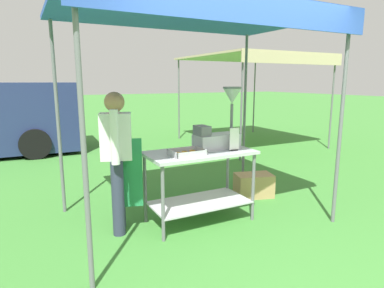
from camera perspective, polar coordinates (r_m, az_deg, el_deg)
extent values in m
plane|color=#3D7F33|center=(8.76, -14.26, -0.79)|extent=(70.00, 70.00, 0.00)
cylinder|color=slate|center=(2.67, -18.33, -0.38)|extent=(0.04, 0.04, 2.46)
cylinder|color=slate|center=(4.25, 24.46, 3.21)|extent=(0.04, 0.04, 2.46)
cylinder|color=slate|center=(4.52, -22.27, 3.78)|extent=(0.04, 0.04, 2.46)
cylinder|color=slate|center=(5.60, 9.14, 5.67)|extent=(0.04, 0.04, 2.46)
cube|color=blue|center=(4.07, 0.35, 21.62)|extent=(3.13, 2.08, 0.05)
cube|color=blue|center=(3.18, 9.76, 22.01)|extent=(3.13, 0.02, 0.24)
cube|color=#B7B7BC|center=(3.96, 1.34, -1.53)|extent=(1.31, 0.67, 0.04)
cube|color=#B7B7BC|center=(4.14, 1.30, -10.08)|extent=(1.20, 0.62, 0.02)
cylinder|color=slate|center=(3.59, -5.07, -10.33)|extent=(0.04, 0.04, 0.85)
cylinder|color=slate|center=(4.17, 10.59, -7.41)|extent=(0.04, 0.04, 0.85)
cylinder|color=slate|center=(4.09, -8.15, -7.70)|extent=(0.04, 0.04, 0.85)
cylinder|color=slate|center=(4.61, 6.21, -5.51)|extent=(0.04, 0.04, 0.85)
cube|color=#B7B7BC|center=(3.73, -0.84, -1.91)|extent=(0.38, 0.29, 0.01)
cube|color=#B7B7BC|center=(3.61, 0.14, -1.78)|extent=(0.38, 0.01, 0.06)
cube|color=#B7B7BC|center=(3.85, -1.76, -0.99)|extent=(0.38, 0.01, 0.06)
cube|color=#B7B7BC|center=(3.65, -3.42, -1.65)|extent=(0.01, 0.29, 0.06)
cube|color=#B7B7BC|center=(3.81, 1.63, -1.10)|extent=(0.01, 0.29, 0.06)
torus|color=gold|center=(3.74, -2.52, -1.62)|extent=(0.10, 0.10, 0.02)
torus|color=gold|center=(3.74, -0.15, -1.61)|extent=(0.10, 0.10, 0.02)
torus|color=gold|center=(3.79, -1.34, -1.43)|extent=(0.10, 0.10, 0.02)
torus|color=gold|center=(3.76, 1.19, -1.53)|extent=(0.08, 0.08, 0.02)
torus|color=gold|center=(3.65, -0.22, -1.92)|extent=(0.10, 0.10, 0.02)
torus|color=gold|center=(3.64, -2.41, -1.98)|extent=(0.09, 0.09, 0.02)
torus|color=gold|center=(3.85, 0.05, -1.23)|extent=(0.10, 0.10, 0.02)
torus|color=gold|center=(3.61, -1.47, -2.07)|extent=(0.09, 0.09, 0.02)
cube|color=#B7B7BC|center=(4.13, 4.29, 0.49)|extent=(0.56, 0.28, 0.18)
cube|color=slate|center=(4.00, 1.76, 2.35)|extent=(0.14, 0.22, 0.12)
cylinder|color=slate|center=(4.21, 6.90, 4.43)|extent=(0.04, 0.04, 0.37)
cone|color=#B7B7BC|center=(4.18, 6.99, 8.24)|extent=(0.22, 0.22, 0.19)
cylinder|color=slate|center=(4.18, 7.02, 9.69)|extent=(0.23, 0.23, 0.02)
cube|color=black|center=(4.02, 7.33, -1.06)|extent=(0.08, 0.05, 0.02)
cube|color=white|center=(3.99, 7.37, 0.91)|extent=(0.13, 0.01, 0.26)
cylinder|color=#2D3347|center=(4.00, -12.60, -8.24)|extent=(0.14, 0.14, 0.86)
cylinder|color=#2D3347|center=(3.81, -12.72, -9.21)|extent=(0.14, 0.14, 0.86)
cube|color=silver|center=(3.74, -13.10, 1.31)|extent=(0.39, 0.31, 0.52)
cube|color=#237F47|center=(3.83, -11.02, -5.01)|extent=(0.31, 0.12, 0.80)
cylinder|color=silver|center=(3.95, -12.96, 2.20)|extent=(0.11, 0.11, 0.58)
cylinder|color=silver|center=(3.52, -13.29, 1.14)|extent=(0.11, 0.11, 0.58)
sphere|color=#A87A56|center=(3.69, -13.35, 7.13)|extent=(0.22, 0.22, 0.22)
cube|color=tan|center=(5.09, 10.67, -7.05)|extent=(0.62, 0.48, 0.34)
cube|color=#1E2833|center=(8.96, -23.22, 7.25)|extent=(0.18, 1.62, 0.70)
cylinder|color=black|center=(9.98, -25.46, 1.86)|extent=(0.69, 0.28, 0.68)
cylinder|color=black|center=(8.14, -25.58, 0.03)|extent=(0.69, 0.28, 0.68)
cylinder|color=slate|center=(7.16, 8.59, 6.30)|extent=(0.04, 0.04, 2.33)
cylinder|color=slate|center=(9.10, 23.16, 6.51)|extent=(0.04, 0.04, 2.33)
cylinder|color=slate|center=(9.88, -2.30, 7.65)|extent=(0.04, 0.04, 2.33)
cylinder|color=slate|center=(11.36, 10.75, 7.89)|extent=(0.04, 0.04, 2.33)
cube|color=#CCB78E|center=(9.26, 10.16, 14.65)|extent=(3.01, 3.35, 0.05)
cube|color=#CCB78E|center=(8.00, 17.63, 13.97)|extent=(3.01, 0.02, 0.24)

